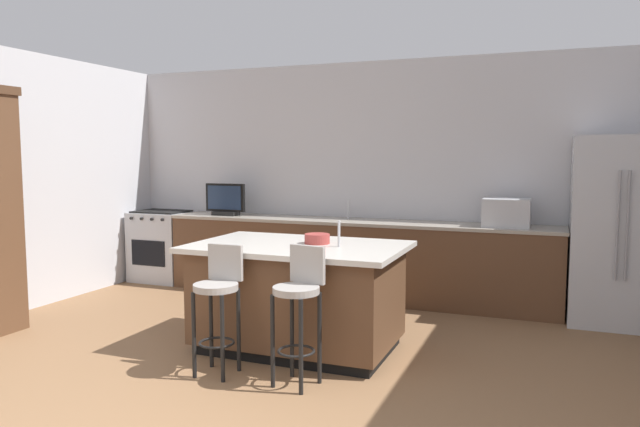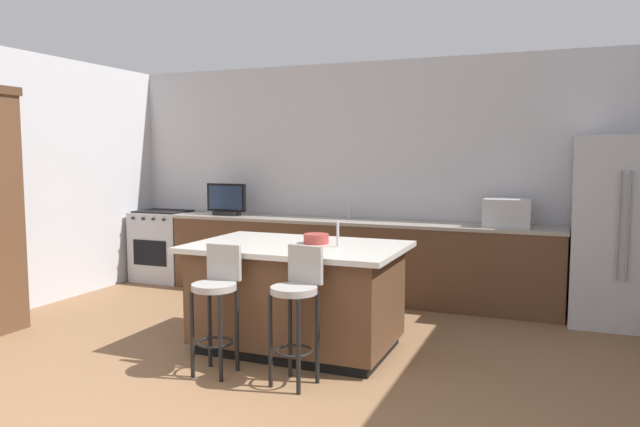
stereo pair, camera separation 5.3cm
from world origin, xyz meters
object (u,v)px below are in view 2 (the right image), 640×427
(kitchen_island, at_px, (297,295))
(refrigerator, at_px, (619,231))
(range_oven, at_px, (164,246))
(bar_stool_right, at_px, (297,302))
(tv_monitor, at_px, (226,201))
(bar_stool_left, at_px, (217,297))
(microwave, at_px, (507,213))
(fruit_bowl, at_px, (316,239))

(kitchen_island, relative_size, refrigerator, 0.97)
(range_oven, distance_m, bar_stool_right, 4.13)
(kitchen_island, xyz_separation_m, tv_monitor, (-1.82, 1.88, 0.63))
(kitchen_island, bearing_deg, bar_stool_right, -66.26)
(bar_stool_left, height_order, bar_stool_right, bar_stool_right)
(microwave, xyz_separation_m, bar_stool_right, (-1.24, -2.67, -0.45))
(refrigerator, relative_size, bar_stool_right, 1.84)
(kitchen_island, relative_size, microwave, 3.75)
(kitchen_island, height_order, bar_stool_left, bar_stool_left)
(refrigerator, bearing_deg, kitchen_island, -144.58)
(refrigerator, relative_size, bar_stool_left, 1.89)
(tv_monitor, height_order, fruit_bowl, tv_monitor)
(range_oven, distance_m, tv_monitor, 1.19)
(microwave, bearing_deg, bar_stool_left, -125.25)
(microwave, xyz_separation_m, tv_monitor, (-3.38, -0.05, 0.04))
(range_oven, height_order, bar_stool_right, bar_stool_right)
(range_oven, bearing_deg, tv_monitor, -2.89)
(refrigerator, xyz_separation_m, fruit_bowl, (-2.48, -1.77, 0.03))
(tv_monitor, distance_m, fruit_bowl, 2.65)
(bar_stool_right, bearing_deg, range_oven, 150.26)
(microwave, relative_size, tv_monitor, 0.90)
(range_oven, bearing_deg, fruit_bowl, -31.79)
(bar_stool_left, bearing_deg, microwave, 54.26)
(kitchen_island, xyz_separation_m, bar_stool_right, (0.32, -0.73, 0.14))
(tv_monitor, bearing_deg, kitchen_island, -45.94)
(refrigerator, xyz_separation_m, tv_monitor, (-4.44, 0.02, 0.17))
(refrigerator, xyz_separation_m, bar_stool_left, (-2.96, -2.62, -0.34))
(microwave, bearing_deg, kitchen_island, -128.93)
(microwave, xyz_separation_m, fruit_bowl, (-1.42, -1.84, -0.11))
(microwave, height_order, fruit_bowl, microwave)
(refrigerator, distance_m, tv_monitor, 4.44)
(range_oven, relative_size, bar_stool_left, 0.95)
(range_oven, xyz_separation_m, microwave, (4.39, 0.00, 0.60))
(fruit_bowl, bearing_deg, tv_monitor, 137.61)
(range_oven, bearing_deg, microwave, 0.01)
(kitchen_island, relative_size, bar_stool_left, 1.83)
(refrigerator, relative_size, tv_monitor, 3.48)
(refrigerator, relative_size, microwave, 3.88)
(fruit_bowl, bearing_deg, range_oven, 148.21)
(kitchen_island, distance_m, fruit_bowl, 0.52)
(microwave, height_order, tv_monitor, tv_monitor)
(bar_stool_left, distance_m, fruit_bowl, 1.04)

